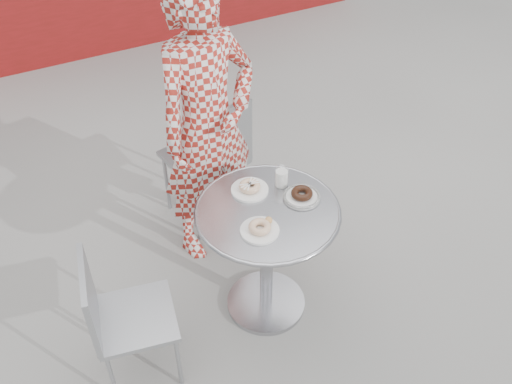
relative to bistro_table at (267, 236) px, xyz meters
name	(u,v)px	position (x,y,z in m)	size (l,w,h in m)	color
ground	(268,305)	(0.00, -0.01, -0.59)	(60.00, 60.00, 0.00)	#9A9892
bistro_table	(267,236)	(0.00, 0.00, 0.00)	(0.77, 0.77, 0.78)	#B0B0B4
chair_far	(207,180)	(0.03, 0.90, -0.29)	(0.53, 0.53, 0.96)	#9B9DA2
chair_left	(138,338)	(-0.79, -0.06, -0.33)	(0.46, 0.46, 0.82)	#9B9DA2
seated_person	(208,126)	(-0.04, 0.66, 0.32)	(0.66, 0.43, 1.81)	maroon
plate_far	(250,188)	(-0.01, 0.18, 0.21)	(0.20, 0.20, 0.05)	white
plate_near	(260,228)	(-0.11, -0.12, 0.21)	(0.20, 0.20, 0.05)	white
plate_checker	(302,196)	(0.20, 0.00, 0.20)	(0.20, 0.20, 0.05)	white
milk_cup	(282,177)	(0.16, 0.14, 0.24)	(0.07, 0.07, 0.12)	white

